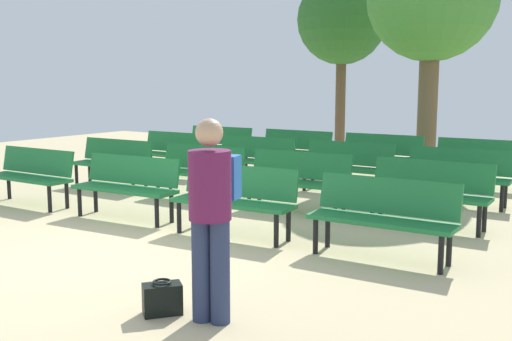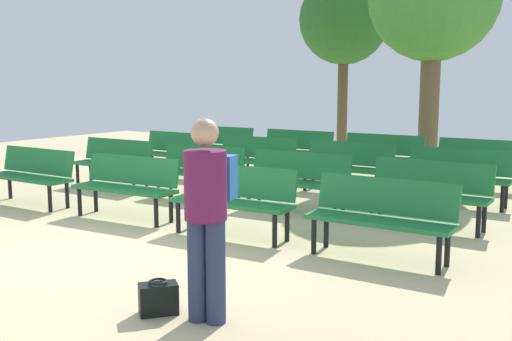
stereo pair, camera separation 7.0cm
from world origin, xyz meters
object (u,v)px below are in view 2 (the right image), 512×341
visitor_with_backpack (207,208)px  bench_r1_c3 (429,189)px  bench_r1_c0 (114,160)px  bench_r2_c3 (458,173)px  bench_r2_c2 (347,164)px  bench_r0_c2 (234,196)px  bench_r2_c0 (175,151)px  bench_r2_c1 (255,157)px  tree_1 (344,21)px  handbag (158,298)px  bench_r3_c2 (382,154)px  bench_r3_c0 (220,143)px  bench_r1_c2 (297,177)px  bench_r0_c1 (127,183)px  bench_r0_c0 (32,172)px  bench_r3_c1 (296,148)px  bench_r0_c3 (382,213)px  bench_r3_c3 (481,160)px  bench_r1_c1 (200,168)px

visitor_with_backpack → bench_r1_c3: bearing=-111.0°
bench_r1_c0 → bench_r2_c3: bearing=17.7°
bench_r1_c0 → bench_r2_c2: bearing=25.7°
bench_r0_c2 → bench_r2_c0: size_ratio=1.01×
bench_r2_c1 → tree_1: 5.97m
bench_r0_c2 → handbag: (1.02, -2.45, -0.37)m
bench_r0_c2 → bench_r3_c2: (-0.22, 5.18, 0.00)m
bench_r3_c0 → tree_1: tree_1 is taller
bench_r3_c0 → visitor_with_backpack: size_ratio=0.99×
bench_r2_c0 → bench_r2_c3: bearing=1.1°
bench_r1_c2 → bench_r2_c2: bearing=86.5°
bench_r0_c1 → bench_r2_c1: (-0.17, 3.41, 0.00)m
bench_r0_c0 → bench_r1_c0: 1.74m
bench_r3_c1 → bench_r3_c2: (1.89, 0.12, 0.00)m
bench_r0_c3 → bench_r2_c3: (-0.16, 3.40, 0.00)m
bench_r0_c1 → bench_r2_c3: bearing=40.4°
bench_r0_c1 → bench_r3_c1: 5.14m
bench_r3_c0 → bench_r3_c1: size_ratio=1.01×
bench_r0_c1 → bench_r1_c0: size_ratio=1.01×
bench_r0_c0 → tree_1: (1.03, 8.71, 2.94)m
bench_r0_c1 → bench_r0_c2: 1.83m
bench_r0_c2 → bench_r2_c1: 3.90m
bench_r0_c1 → bench_r3_c0: size_ratio=1.00×
bench_r3_c1 → bench_r1_c0: bearing=-117.2°
bench_r1_c0 → bench_r0_c3: bearing=-15.8°
bench_r2_c0 → bench_r2_c1: same height
bench_r0_c0 → bench_r2_c0: (-0.11, 3.45, 0.00)m
bench_r0_c3 → bench_r3_c1: same height
bench_r2_c0 → bench_r3_c2: bearing=26.3°
bench_r2_c1 → handbag: bearing=-65.7°
bench_r0_c0 → bench_r3_c3: size_ratio=1.00×
bench_r2_c1 → bench_r3_c2: 2.55m
visitor_with_backpack → handbag: 0.92m
bench_r3_c2 → bench_r2_c0: bearing=-154.8°
bench_r3_c2 → bench_r2_c3: bearing=-43.0°
tree_1 → visitor_with_backpack: 11.86m
bench_r2_c3 → bench_r3_c1: same height
bench_r0_c0 → bench_r2_c0: size_ratio=1.00×
bench_r1_c0 → bench_r3_c3: (5.48, 3.72, 0.00)m
bench_r1_c1 → bench_r2_c3: size_ratio=0.99×
bench_r0_c0 → bench_r2_c0: 3.45m
bench_r0_c2 → bench_r1_c2: (-0.10, 1.71, 0.00)m
bench_r1_c3 → bench_r2_c0: bearing=164.4°
bench_r0_c1 → bench_r1_c2: bearing=41.0°
bench_r1_c1 → bench_r2_c0: same height
bench_r2_c0 → bench_r3_c2: size_ratio=1.00×
bench_r1_c0 → bench_r3_c3: same height
bench_r0_c1 → bench_r0_c2: size_ratio=1.00×
bench_r1_c1 → bench_r3_c0: size_ratio=0.99×
handbag → bench_r3_c0: bearing=124.5°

